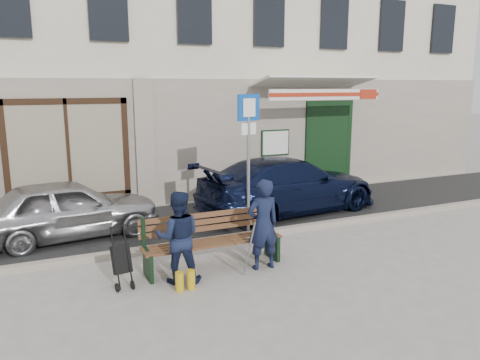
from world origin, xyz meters
TOP-DOWN VIEW (x-y plane):
  - ground at (0.00, 0.00)m, footprint 80.00×80.00m
  - asphalt_lane at (0.00, 3.10)m, footprint 60.00×3.20m
  - curb at (0.00, 1.50)m, footprint 60.00×0.18m
  - building at (0.01, 8.45)m, footprint 20.00×8.27m
  - car_silver at (-3.41, 3.02)m, footprint 3.72×1.85m
  - car_navy at (1.62, 2.92)m, footprint 4.83×2.44m
  - parking_sign at (0.05, 1.86)m, footprint 0.53×0.14m
  - bench at (-1.36, 0.37)m, footprint 2.40×1.17m
  - man at (-0.56, -0.01)m, footprint 0.56×0.37m
  - woman at (-2.01, 0.05)m, footprint 0.84×0.74m
  - stroller at (-2.86, 0.23)m, footprint 0.31×0.41m

SIDE VIEW (x-z plane):
  - ground at x=0.00m, z-range 0.00..0.00m
  - asphalt_lane at x=0.00m, z-range 0.00..0.01m
  - curb at x=0.00m, z-range 0.00..0.12m
  - stroller at x=-2.86m, z-range -0.05..0.88m
  - bench at x=-1.36m, z-range -0.03..0.95m
  - car_silver at x=-3.41m, z-range 0.00..1.22m
  - car_navy at x=1.62m, z-range 0.00..1.34m
  - woman at x=-2.01m, z-range 0.00..1.46m
  - man at x=-0.56m, z-range 0.00..1.54m
  - parking_sign at x=0.05m, z-range 0.51..3.38m
  - building at x=0.01m, z-range -0.03..9.97m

